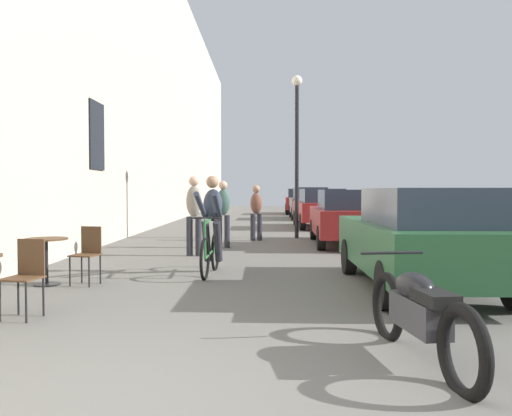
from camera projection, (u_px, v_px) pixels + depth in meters
building_facade_left at (128, 54)px, 17.16m from camera, size 0.54×68.00×11.80m
cafe_chair_near_toward_street at (26, 272)px, 5.99m from camera, size 0.44×0.44×0.89m
cafe_table_mid at (46, 251)px, 8.03m from camera, size 0.64×0.64×0.72m
cafe_chair_mid_toward_street at (88, 251)px, 8.10m from camera, size 0.45×0.45×0.89m
cyclist_on_bicycle at (211, 227)px, 9.16m from camera, size 0.52×1.76×1.74m
pedestrian_near at (194, 211)px, 11.57m from camera, size 0.34×0.24×1.76m
pedestrian_mid at (223, 210)px, 13.19m from camera, size 0.35×0.26×1.69m
pedestrian_far at (256, 209)px, 15.10m from camera, size 0.37×0.28×1.60m
street_lamp at (297, 135)px, 15.78m from camera, size 0.32×0.32×4.90m
parked_car_nearest at (421, 238)px, 7.60m from camera, size 1.78×4.18×1.48m
parked_car_second at (347, 216)px, 13.87m from camera, size 1.84×4.17×1.47m
parked_car_third at (320, 208)px, 20.20m from camera, size 1.86×4.26×1.50m
parked_car_fourth at (309, 203)px, 26.46m from camera, size 1.94×4.49×1.59m
parked_car_fifth at (300, 201)px, 31.84m from camera, size 1.93×4.37×1.53m
parked_motorcycle at (420, 314)px, 4.45m from camera, size 0.62×2.14×0.92m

